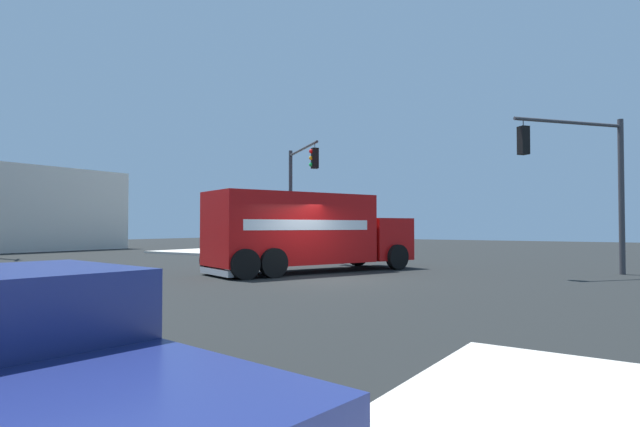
{
  "coord_description": "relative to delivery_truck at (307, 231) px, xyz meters",
  "views": [
    {
      "loc": [
        -13.76,
        -9.05,
        1.71
      ],
      "look_at": [
        2.55,
        2.01,
        2.22
      ],
      "focal_mm": 28.46,
      "sensor_mm": 36.0,
      "label": 1
    }
  ],
  "objects": [
    {
      "name": "traffic_light_secondary",
      "position": [
        4.28,
        -8.97,
        2.18
      ],
      "size": [
        3.66,
        2.98,
        5.57
      ],
      "color": "#38383D",
      "rests_on": "ground"
    },
    {
      "name": "traffic_light_primary",
      "position": [
        5.24,
        4.33,
        2.41
      ],
      "size": [
        3.02,
        3.86,
        5.7
      ],
      "color": "#38383D",
      "rests_on": "sidewalk_corner_far"
    },
    {
      "name": "palm_tree_far",
      "position": [
        10.45,
        14.54,
        1.59
      ],
      "size": [
        2.85,
        2.89,
        4.34
      ],
      "color": "#7A6647",
      "rests_on": "sidewalk_corner_far"
    },
    {
      "name": "sidewalk_corner_far",
      "position": [
        10.87,
        10.61,
        -1.46
      ],
      "size": [
        11.73,
        11.73,
        0.14
      ],
      "primitive_type": "cube",
      "color": "beige",
      "rests_on": "ground"
    },
    {
      "name": "delivery_truck",
      "position": [
        0.0,
        0.0,
        0.0
      ],
      "size": [
        8.59,
        5.31,
        2.93
      ],
      "color": "red",
      "rests_on": "ground"
    },
    {
      "name": "ground_plane",
      "position": [
        -1.85,
        -2.11,
        -1.53
      ],
      "size": [
        100.0,
        100.0,
        0.0
      ],
      "primitive_type": "plane",
      "color": "black"
    }
  ]
}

